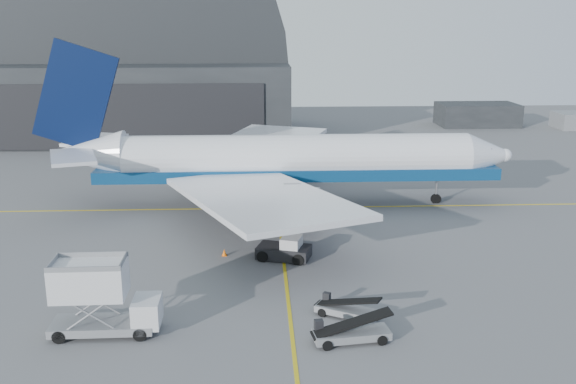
{
  "coord_description": "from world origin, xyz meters",
  "views": [
    {
      "loc": [
        -1.89,
        -42.68,
        18.38
      ],
      "look_at": [
        0.55,
        9.38,
        4.5
      ],
      "focal_mm": 40.0,
      "sensor_mm": 36.0,
      "label": 1
    }
  ],
  "objects_px": {
    "belt_loader_a": "(350,333)",
    "belt_loader_b": "(347,309)",
    "catering_truck": "(100,299)",
    "airliner": "(278,160)",
    "pushback_tug": "(285,250)"
  },
  "relations": [
    {
      "from": "airliner",
      "to": "pushback_tug",
      "type": "distance_m",
      "value": 16.07
    },
    {
      "from": "belt_loader_a",
      "to": "belt_loader_b",
      "type": "xyz_separation_m",
      "value": [
        0.23,
        3.31,
        -0.06
      ]
    },
    {
      "from": "pushback_tug",
      "to": "belt_loader_b",
      "type": "distance_m",
      "value": 11.19
    },
    {
      "from": "airliner",
      "to": "belt_loader_b",
      "type": "distance_m",
      "value": 26.76
    },
    {
      "from": "catering_truck",
      "to": "belt_loader_a",
      "type": "relative_size",
      "value": 1.34
    },
    {
      "from": "catering_truck",
      "to": "pushback_tug",
      "type": "height_order",
      "value": "catering_truck"
    },
    {
      "from": "belt_loader_b",
      "to": "catering_truck",
      "type": "bearing_deg",
      "value": -145.0
    },
    {
      "from": "belt_loader_a",
      "to": "belt_loader_b",
      "type": "height_order",
      "value": "belt_loader_a"
    },
    {
      "from": "catering_truck",
      "to": "airliner",
      "type": "bearing_deg",
      "value": 66.39
    },
    {
      "from": "airliner",
      "to": "pushback_tug",
      "type": "xyz_separation_m",
      "value": [
        0.06,
        -15.55,
        -4.03
      ]
    },
    {
      "from": "belt_loader_a",
      "to": "belt_loader_b",
      "type": "relative_size",
      "value": 1.17
    },
    {
      "from": "airliner",
      "to": "catering_truck",
      "type": "distance_m",
      "value": 30.17
    },
    {
      "from": "belt_loader_b",
      "to": "airliner",
      "type": "bearing_deg",
      "value": 126.83
    },
    {
      "from": "airliner",
      "to": "catering_truck",
      "type": "bearing_deg",
      "value": -112.67
    },
    {
      "from": "airliner",
      "to": "belt_loader_b",
      "type": "height_order",
      "value": "airliner"
    }
  ]
}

